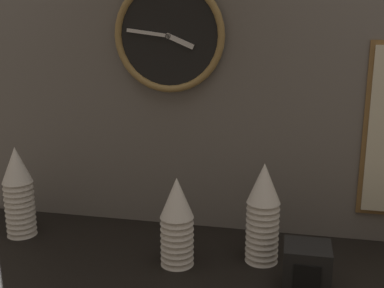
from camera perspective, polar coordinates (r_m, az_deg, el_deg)
ground_plane at (r=1.23m, az=3.74°, el=-15.52°), size 1.60×0.56×0.04m
wall_tiled_back at (r=1.33m, az=5.81°, el=11.42°), size 1.60×0.03×1.05m
cup_stack_far_left at (r=1.44m, az=-19.88°, el=-5.33°), size 0.08×0.08×0.26m
cup_stack_center at (r=1.20m, az=-1.80°, el=-9.18°), size 0.08×0.08×0.23m
cup_stack_center_right at (r=1.22m, az=8.41°, el=-8.10°), size 0.08×0.08×0.26m
wall_clock at (r=1.33m, az=-2.74°, el=12.70°), size 0.31×0.03×0.31m
napkin_dispenser at (r=1.15m, az=13.42°, el=-14.03°), size 0.10×0.10×0.11m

